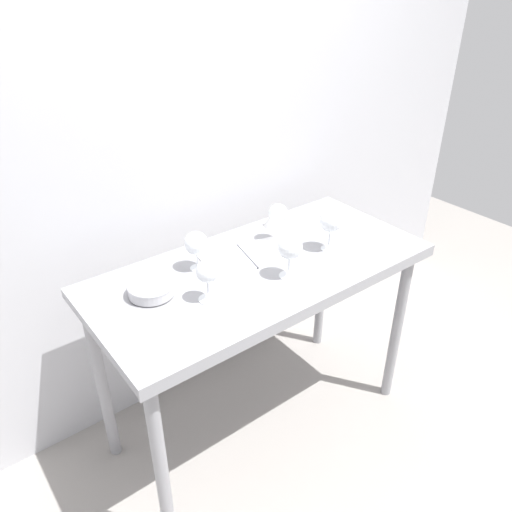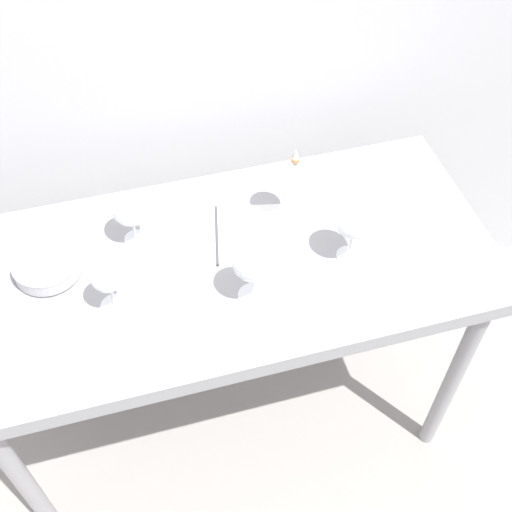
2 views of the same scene
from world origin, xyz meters
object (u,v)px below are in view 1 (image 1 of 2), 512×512
object	(u,v)px
open_notebook	(247,256)
tasting_bowl	(151,289)
wine_glass_far_left	(196,244)
decanter_funnel	(273,219)
wine_glass_near_left	(207,273)
wine_glass_far_right	(278,214)
wine_glass_near_right	(331,222)
wine_glass_near_center	(290,248)
tasting_sheet_upper	(317,224)

from	to	relation	value
open_notebook	tasting_bowl	bearing A→B (deg)	-167.35
wine_glass_far_left	tasting_bowl	distance (m)	0.25
decanter_funnel	wine_glass_near_left	bearing A→B (deg)	-150.79
wine_glass_far_right	open_notebook	size ratio (longest dim) A/B	0.43
open_notebook	wine_glass_near_left	bearing A→B (deg)	-139.51
wine_glass_far_left	open_notebook	world-z (taller)	wine_glass_far_left
wine_glass_near_right	open_notebook	world-z (taller)	wine_glass_near_right
wine_glass_near_left	wine_glass_near_center	bearing A→B (deg)	-9.97
wine_glass_near_right	wine_glass_far_left	bearing A→B (deg)	158.59
wine_glass_far_left	tasting_bowl	world-z (taller)	wine_glass_far_left
tasting_bowl	decanter_funnel	distance (m)	0.72
wine_glass_far_left	decanter_funnel	bearing A→B (deg)	12.56
wine_glass_near_right	wine_glass_near_left	size ratio (longest dim) A/B	1.15
decanter_funnel	wine_glass_far_left	bearing A→B (deg)	-167.44
wine_glass_near_right	tasting_sheet_upper	distance (m)	0.27
wine_glass_far_left	tasting_sheet_upper	bearing A→B (deg)	-0.32
tasting_bowl	wine_glass_far_right	bearing A→B (deg)	3.81
wine_glass_near_center	tasting_bowl	distance (m)	0.53
wine_glass_far_right	tasting_bowl	xyz separation A→B (m)	(-0.63, -0.04, -0.10)
wine_glass_near_left	tasting_sheet_upper	world-z (taller)	wine_glass_near_left
open_notebook	tasting_sheet_upper	xyz separation A→B (m)	(0.44, 0.04, -0.00)
wine_glass_far_right	decanter_funnel	bearing A→B (deg)	58.86
wine_glass_near_right	tasting_bowl	bearing A→B (deg)	168.54
wine_glass_far_right	tasting_sheet_upper	bearing A→B (deg)	1.51
wine_glass_near_right	wine_glass_far_right	world-z (taller)	wine_glass_near_right
wine_glass_near_right	wine_glass_far_right	bearing A→B (deg)	121.58
tasting_sheet_upper	wine_glass_far_left	bearing A→B (deg)	-176.11
wine_glass_near_right	wine_glass_near_center	size ratio (longest dim) A/B	1.02
open_notebook	wine_glass_near_right	bearing A→B (deg)	-14.69
wine_glass_near_right	wine_glass_far_left	world-z (taller)	wine_glass_near_right
wine_glass_near_right	decanter_funnel	distance (m)	0.33
wine_glass_far_left	tasting_bowl	size ratio (longest dim) A/B	0.95
wine_glass_far_left	wine_glass_near_left	distance (m)	0.22
wine_glass_near_center	open_notebook	bearing A→B (deg)	100.78
wine_glass_far_left	decanter_funnel	size ratio (longest dim) A/B	1.37
wine_glass_far_right	wine_glass_near_left	size ratio (longest dim) A/B	1.07
wine_glass_near_left	open_notebook	xyz separation A→B (m)	(0.29, 0.16, -0.11)
wine_glass_near_left	tasting_bowl	distance (m)	0.23
wine_glass_near_center	tasting_bowl	size ratio (longest dim) A/B	1.05
wine_glass_far_left	decanter_funnel	xyz separation A→B (m)	(0.47, 0.11, -0.07)
wine_glass_near_center	decanter_funnel	size ratio (longest dim) A/B	1.53
tasting_sheet_upper	tasting_bowl	size ratio (longest dim) A/B	1.55
wine_glass_near_right	wine_glass_near_left	xyz separation A→B (m)	(-0.61, 0.00, -0.02)
tasting_sheet_upper	tasting_bowl	bearing A→B (deg)	-172.63
wine_glass_near_right	tasting_sheet_upper	size ratio (longest dim) A/B	0.69
wine_glass_far_left	wine_glass_near_right	bearing A→B (deg)	-21.41
wine_glass_near_right	tasting_bowl	xyz separation A→B (m)	(-0.75, 0.15, -0.10)
tasting_bowl	wine_glass_near_right	bearing A→B (deg)	-11.46
wine_glass_near_left	wine_glass_near_right	bearing A→B (deg)	-0.03
wine_glass_far_left	tasting_bowl	bearing A→B (deg)	-167.18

